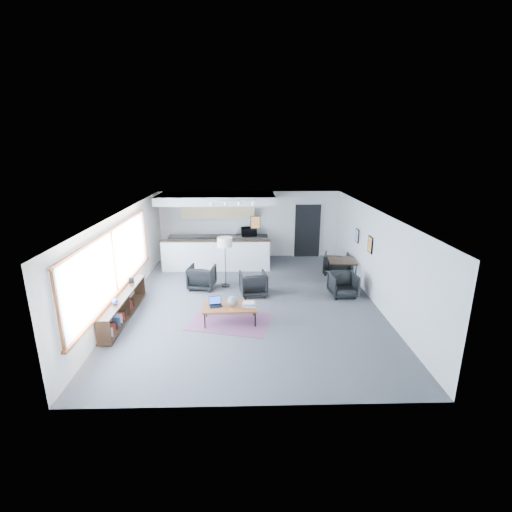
{
  "coord_description": "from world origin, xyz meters",
  "views": [
    {
      "loc": [
        -0.11,
        -9.87,
        4.32
      ],
      "look_at": [
        0.16,
        0.4,
        1.23
      ],
      "focal_mm": 26.0,
      "sensor_mm": 36.0,
      "label": 1
    }
  ],
  "objects_px": {
    "dining_chair_near": "(343,286)",
    "dining_chair_far": "(336,264)",
    "laptop": "(215,303)",
    "coffee_table": "(230,307)",
    "armchair_left": "(202,276)",
    "book_stack": "(249,304)",
    "dining_table": "(342,262)",
    "floor_lamp": "(225,244)",
    "microwave": "(249,231)",
    "ceramic_pot": "(232,301)",
    "armchair_right": "(253,283)"
  },
  "relations": [
    {
      "from": "armchair_left",
      "to": "microwave",
      "type": "relative_size",
      "value": 1.37
    },
    {
      "from": "book_stack",
      "to": "armchair_left",
      "type": "distance_m",
      "value": 2.77
    },
    {
      "from": "ceramic_pot",
      "to": "floor_lamp",
      "type": "bearing_deg",
      "value": 96.98
    },
    {
      "from": "ceramic_pot",
      "to": "armchair_right",
      "type": "height_order",
      "value": "armchair_right"
    },
    {
      "from": "armchair_left",
      "to": "dining_chair_near",
      "type": "xyz_separation_m",
      "value": [
        4.25,
        -0.74,
        -0.07
      ]
    },
    {
      "from": "laptop",
      "to": "coffee_table",
      "type": "bearing_deg",
      "value": -20.33
    },
    {
      "from": "coffee_table",
      "to": "ceramic_pot",
      "type": "distance_m",
      "value": 0.18
    },
    {
      "from": "armchair_right",
      "to": "armchair_left",
      "type": "bearing_deg",
      "value": -28.84
    },
    {
      "from": "book_stack",
      "to": "floor_lamp",
      "type": "xyz_separation_m",
      "value": [
        -0.72,
        2.52,
        0.9
      ]
    },
    {
      "from": "ceramic_pot",
      "to": "laptop",
      "type": "bearing_deg",
      "value": 172.48
    },
    {
      "from": "coffee_table",
      "to": "microwave",
      "type": "distance_m",
      "value": 5.54
    },
    {
      "from": "dining_chair_far",
      "to": "book_stack",
      "type": "bearing_deg",
      "value": 67.11
    },
    {
      "from": "dining_table",
      "to": "dining_chair_near",
      "type": "distance_m",
      "value": 1.32
    },
    {
      "from": "armchair_left",
      "to": "floor_lamp",
      "type": "bearing_deg",
      "value": -158.95
    },
    {
      "from": "dining_chair_far",
      "to": "microwave",
      "type": "xyz_separation_m",
      "value": [
        -2.99,
        1.88,
        0.78
      ]
    },
    {
      "from": "book_stack",
      "to": "dining_chair_far",
      "type": "bearing_deg",
      "value": 49.8
    },
    {
      "from": "armchair_left",
      "to": "floor_lamp",
      "type": "xyz_separation_m",
      "value": [
        0.73,
        0.16,
        0.99
      ]
    },
    {
      "from": "book_stack",
      "to": "dining_chair_near",
      "type": "bearing_deg",
      "value": 30.01
    },
    {
      "from": "laptop",
      "to": "microwave",
      "type": "height_order",
      "value": "microwave"
    },
    {
      "from": "laptop",
      "to": "dining_chair_near",
      "type": "distance_m",
      "value": 3.97
    },
    {
      "from": "dining_chair_far",
      "to": "microwave",
      "type": "height_order",
      "value": "microwave"
    },
    {
      "from": "dining_table",
      "to": "microwave",
      "type": "bearing_deg",
      "value": 139.14
    },
    {
      "from": "book_stack",
      "to": "dining_table",
      "type": "distance_m",
      "value": 4.2
    },
    {
      "from": "dining_table",
      "to": "dining_chair_near",
      "type": "height_order",
      "value": "dining_table"
    },
    {
      "from": "armchair_right",
      "to": "dining_table",
      "type": "xyz_separation_m",
      "value": [
        2.92,
        1.09,
        0.27
      ]
    },
    {
      "from": "dining_chair_far",
      "to": "armchair_right",
      "type": "bearing_deg",
      "value": 49.37
    },
    {
      "from": "dining_chair_near",
      "to": "dining_chair_far",
      "type": "xyz_separation_m",
      "value": [
        0.24,
        1.98,
        0.02
      ]
    },
    {
      "from": "book_stack",
      "to": "dining_chair_near",
      "type": "distance_m",
      "value": 3.24
    },
    {
      "from": "ceramic_pot",
      "to": "armchair_right",
      "type": "xyz_separation_m",
      "value": [
        0.55,
        1.78,
        -0.18
      ]
    },
    {
      "from": "armchair_left",
      "to": "microwave",
      "type": "distance_m",
      "value": 3.53
    },
    {
      "from": "book_stack",
      "to": "microwave",
      "type": "xyz_separation_m",
      "value": [
        0.05,
        5.48,
        0.64
      ]
    },
    {
      "from": "ceramic_pot",
      "to": "floor_lamp",
      "type": "height_order",
      "value": "floor_lamp"
    },
    {
      "from": "armchair_right",
      "to": "book_stack",
      "type": "bearing_deg",
      "value": 76.72
    },
    {
      "from": "armchair_left",
      "to": "dining_table",
      "type": "bearing_deg",
      "value": -164.97
    },
    {
      "from": "microwave",
      "to": "dining_chair_near",
      "type": "bearing_deg",
      "value": -60.13
    },
    {
      "from": "dining_table",
      "to": "microwave",
      "type": "height_order",
      "value": "microwave"
    },
    {
      "from": "book_stack",
      "to": "floor_lamp",
      "type": "height_order",
      "value": "floor_lamp"
    },
    {
      "from": "coffee_table",
      "to": "book_stack",
      "type": "distance_m",
      "value": 0.49
    },
    {
      "from": "book_stack",
      "to": "armchair_right",
      "type": "xyz_separation_m",
      "value": [
        0.14,
        1.78,
        -0.1
      ]
    },
    {
      "from": "coffee_table",
      "to": "armchair_right",
      "type": "xyz_separation_m",
      "value": [
        0.62,
        1.77,
        -0.01
      ]
    },
    {
      "from": "laptop",
      "to": "dining_chair_near",
      "type": "height_order",
      "value": "laptop"
    },
    {
      "from": "coffee_table",
      "to": "floor_lamp",
      "type": "distance_m",
      "value": 2.7
    },
    {
      "from": "coffee_table",
      "to": "armchair_left",
      "type": "bearing_deg",
      "value": 110.23
    },
    {
      "from": "armchair_left",
      "to": "dining_table",
      "type": "distance_m",
      "value": 4.55
    },
    {
      "from": "laptop",
      "to": "floor_lamp",
      "type": "distance_m",
      "value": 2.62
    },
    {
      "from": "ceramic_pot",
      "to": "dining_chair_far",
      "type": "relative_size",
      "value": 0.38
    },
    {
      "from": "floor_lamp",
      "to": "dining_table",
      "type": "relative_size",
      "value": 1.71
    },
    {
      "from": "ceramic_pot",
      "to": "dining_chair_near",
      "type": "distance_m",
      "value": 3.6
    },
    {
      "from": "book_stack",
      "to": "dining_chair_near",
      "type": "relative_size",
      "value": 0.51
    },
    {
      "from": "coffee_table",
      "to": "dining_table",
      "type": "height_order",
      "value": "dining_table"
    }
  ]
}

